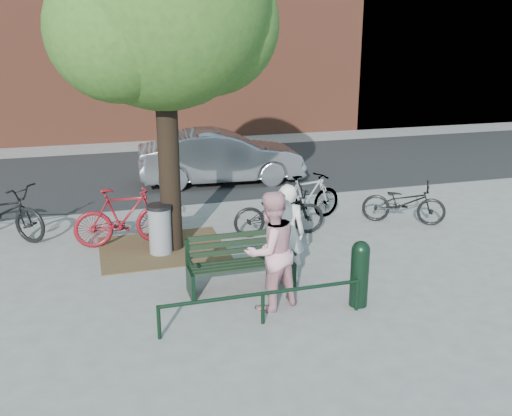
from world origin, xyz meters
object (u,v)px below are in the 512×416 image
object	(u,v)px
park_bench	(240,261)
person_left	(286,233)
bollard	(360,271)
person_right	(271,251)
parked_car	(221,157)
litter_bin	(160,229)
bicycle_c	(279,212)

from	to	relation	value
park_bench	person_left	size ratio (longest dim) A/B	1.02
bollard	person_right	bearing A→B (deg)	165.55
park_bench	parked_car	bearing A→B (deg)	79.29
person_left	litter_bin	xyz separation A→B (m)	(-1.89, 1.85, -0.36)
bicycle_c	person_left	bearing A→B (deg)	168.39
litter_bin	bollard	bearing A→B (deg)	-49.01
person_right	litter_bin	distance (m)	3.05
person_left	person_right	size ratio (longest dim) A/B	0.92
person_left	bollard	size ratio (longest dim) A/B	1.61
park_bench	person_right	bearing A→B (deg)	-71.01
bicycle_c	parked_car	world-z (taller)	parked_car
person_right	bicycle_c	distance (m)	3.30
person_left	litter_bin	size ratio (longest dim) A/B	1.76
person_left	person_right	world-z (taller)	person_right
bicycle_c	parked_car	size ratio (longest dim) A/B	0.42
bicycle_c	parked_car	xyz separation A→B (m)	(-0.17, 4.54, 0.24)
bicycle_c	park_bench	bearing A→B (deg)	151.47
person_left	litter_bin	distance (m)	2.67
park_bench	bicycle_c	distance (m)	2.68
person_left	bicycle_c	bearing A→B (deg)	-84.85
person_right	bicycle_c	world-z (taller)	person_right
person_right	litter_bin	bearing A→B (deg)	-82.85
park_bench	person_left	distance (m)	0.92
park_bench	parked_car	distance (m)	6.92
bollard	litter_bin	xyz separation A→B (m)	(-2.65, 3.05, -0.07)
person_right	bollard	size ratio (longest dim) A/B	1.75
person_left	bicycle_c	xyz separation A→B (m)	(0.62, 2.19, -0.35)
person_right	bicycle_c	xyz separation A→B (m)	(1.18, 3.05, -0.42)
bollard	litter_bin	distance (m)	4.05
park_bench	bollard	bearing A→B (deg)	-35.30
person_right	bicycle_c	size ratio (longest dim) A/B	0.96
park_bench	litter_bin	world-z (taller)	park_bench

